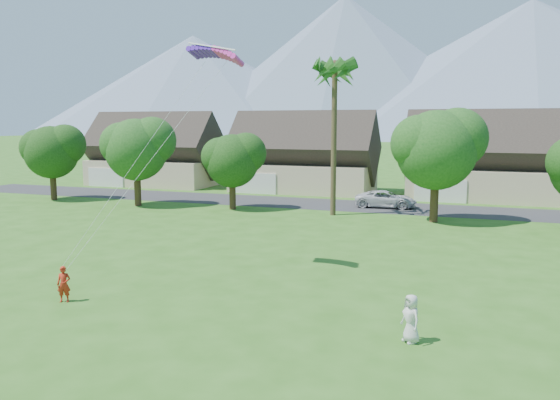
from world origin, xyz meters
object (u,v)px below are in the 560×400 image
at_px(kite_flyer, 64,284).
at_px(watcher, 411,319).
at_px(parafoil_kite, 216,52).
at_px(parked_car, 386,199).

bearing_deg(kite_flyer, watcher, -21.52).
xyz_separation_m(kite_flyer, parafoil_kite, (3.96, 6.76, 10.13)).
height_order(watcher, parked_car, watcher).
bearing_deg(watcher, parafoil_kite, -163.53).
xyz_separation_m(kite_flyer, parked_car, (8.73, 30.65, -0.02)).
relative_size(kite_flyer, watcher, 0.91).
bearing_deg(parafoil_kite, watcher, -25.54).
distance_m(kite_flyer, watcher, 14.23).
bearing_deg(parked_car, watcher, -172.37).
xyz_separation_m(watcher, parafoil_kite, (-10.26, 6.22, 10.05)).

